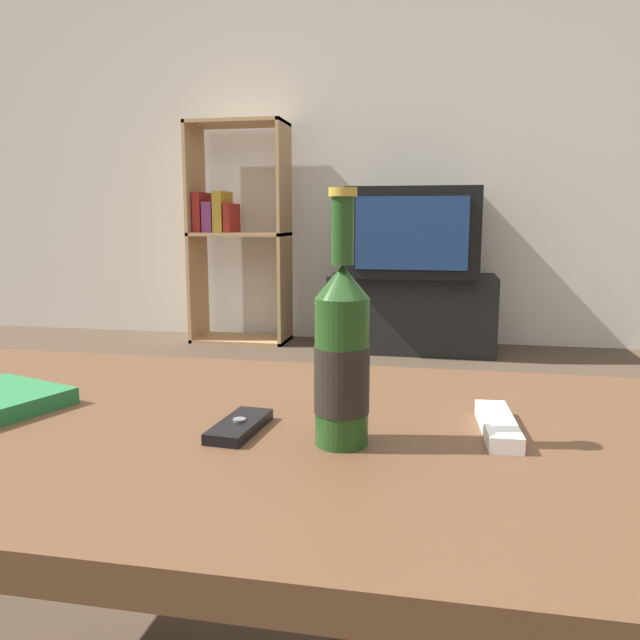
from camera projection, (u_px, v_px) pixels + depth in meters
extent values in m
cube|color=beige|center=(404.00, 120.00, 3.62)|extent=(8.00, 0.05, 2.60)
cube|color=brown|center=(249.00, 436.00, 0.83)|extent=(1.36, 0.70, 0.04)
cylinder|color=#492F1E|center=(4.00, 478.00, 1.27)|extent=(0.07, 0.07, 0.43)
cube|color=black|center=(412.00, 313.00, 3.51)|extent=(0.91, 0.41, 0.43)
cube|color=black|center=(414.00, 232.00, 3.44)|extent=(0.69, 0.59, 0.47)
cube|color=navy|center=(411.00, 233.00, 3.15)|extent=(0.57, 0.01, 0.37)
cube|color=tan|center=(196.00, 234.00, 3.75)|extent=(0.02, 0.30, 1.29)
cube|color=tan|center=(285.00, 234.00, 3.65)|extent=(0.02, 0.30, 1.29)
cube|color=tan|center=(242.00, 339.00, 3.81)|extent=(0.57, 0.30, 0.02)
cube|color=tan|center=(240.00, 234.00, 3.70)|extent=(0.57, 0.30, 0.02)
cube|color=tan|center=(237.00, 123.00, 3.60)|extent=(0.57, 0.30, 0.02)
cube|color=maroon|center=(202.00, 212.00, 3.73)|extent=(0.05, 0.21, 0.23)
cube|color=#7F3875|center=(212.00, 217.00, 3.72)|extent=(0.06, 0.21, 0.18)
cube|color=#B7932D|center=(223.00, 212.00, 3.70)|extent=(0.06, 0.21, 0.24)
cube|color=maroon|center=(232.00, 218.00, 3.70)|extent=(0.04, 0.21, 0.17)
cylinder|color=#1E4219|center=(342.00, 372.00, 0.74)|extent=(0.06, 0.06, 0.18)
cylinder|color=black|center=(342.00, 379.00, 0.74)|extent=(0.07, 0.07, 0.08)
cone|color=#1E4219|center=(342.00, 282.00, 0.72)|extent=(0.06, 0.06, 0.04)
cylinder|color=#1E4219|center=(343.00, 231.00, 0.71)|extent=(0.03, 0.03, 0.08)
cylinder|color=#B79333|center=(343.00, 192.00, 0.70)|extent=(0.03, 0.03, 0.01)
cube|color=black|center=(239.00, 426.00, 0.79)|extent=(0.06, 0.12, 0.01)
cylinder|color=slate|center=(239.00, 420.00, 0.79)|extent=(0.02, 0.02, 0.00)
cube|color=white|center=(498.00, 425.00, 0.79)|extent=(0.05, 0.16, 0.02)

